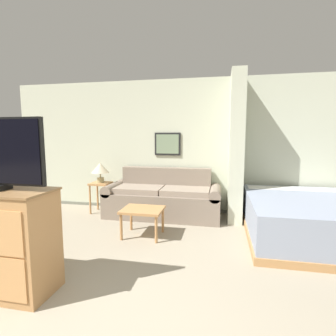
{
  "coord_description": "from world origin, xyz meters",
  "views": [
    {
      "loc": [
        0.88,
        -1.37,
        1.51
      ],
      "look_at": [
        0.14,
        2.26,
        1.05
      ],
      "focal_mm": 28.0,
      "sensor_mm": 36.0,
      "label": 1
    }
  ],
  "objects_px": {
    "couch": "(163,199)",
    "table_lamp": "(100,169)",
    "coffee_table": "(143,212)",
    "bed": "(308,218)"
  },
  "relations": [
    {
      "from": "couch",
      "to": "table_lamp",
      "type": "xyz_separation_m",
      "value": [
        -1.25,
        -0.03,
        0.54
      ]
    },
    {
      "from": "couch",
      "to": "bed",
      "type": "relative_size",
      "value": 1.04
    },
    {
      "from": "table_lamp",
      "to": "bed",
      "type": "bearing_deg",
      "value": -9.78
    },
    {
      "from": "coffee_table",
      "to": "bed",
      "type": "relative_size",
      "value": 0.29
    },
    {
      "from": "couch",
      "to": "table_lamp",
      "type": "height_order",
      "value": "table_lamp"
    },
    {
      "from": "couch",
      "to": "table_lamp",
      "type": "distance_m",
      "value": 1.36
    },
    {
      "from": "couch",
      "to": "table_lamp",
      "type": "relative_size",
      "value": 5.52
    },
    {
      "from": "couch",
      "to": "coffee_table",
      "type": "bearing_deg",
      "value": -94.37
    },
    {
      "from": "table_lamp",
      "to": "coffee_table",
      "type": "bearing_deg",
      "value": -41.21
    },
    {
      "from": "coffee_table",
      "to": "bed",
      "type": "distance_m",
      "value": 2.44
    }
  ]
}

